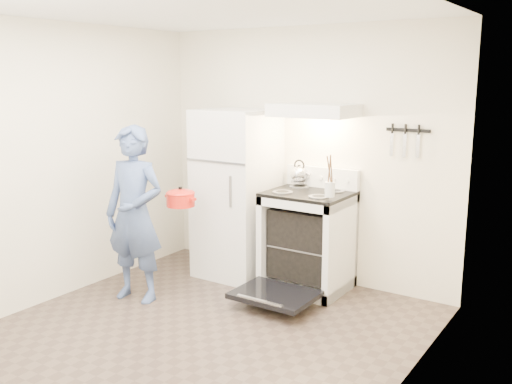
% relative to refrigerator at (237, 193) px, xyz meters
% --- Properties ---
extents(floor, '(3.60, 3.60, 0.00)m').
position_rel_refrigerator_xyz_m(floor, '(0.58, -1.45, -0.85)').
color(floor, '#4B3E34').
rests_on(floor, ground).
extents(back_wall, '(3.20, 0.02, 2.50)m').
position_rel_refrigerator_xyz_m(back_wall, '(0.58, 0.35, 0.40)').
color(back_wall, '#F2E9CB').
rests_on(back_wall, ground).
extents(refrigerator, '(0.70, 0.70, 1.70)m').
position_rel_refrigerator_xyz_m(refrigerator, '(0.00, 0.00, 0.00)').
color(refrigerator, silver).
rests_on(refrigerator, floor).
extents(stove_body, '(0.76, 0.65, 0.92)m').
position_rel_refrigerator_xyz_m(stove_body, '(0.81, 0.02, -0.39)').
color(stove_body, silver).
rests_on(stove_body, floor).
extents(cooktop, '(0.76, 0.65, 0.03)m').
position_rel_refrigerator_xyz_m(cooktop, '(0.81, 0.02, 0.09)').
color(cooktop, black).
rests_on(cooktop, stove_body).
extents(backsplash, '(0.76, 0.07, 0.20)m').
position_rel_refrigerator_xyz_m(backsplash, '(0.81, 0.31, 0.20)').
color(backsplash, silver).
rests_on(backsplash, cooktop).
extents(oven_door, '(0.70, 0.54, 0.04)m').
position_rel_refrigerator_xyz_m(oven_door, '(0.81, -0.57, -0.72)').
color(oven_door, black).
rests_on(oven_door, floor).
extents(oven_rack, '(0.60, 0.52, 0.01)m').
position_rel_refrigerator_xyz_m(oven_rack, '(0.81, 0.02, -0.41)').
color(oven_rack, slate).
rests_on(oven_rack, stove_body).
extents(range_hood, '(0.76, 0.50, 0.12)m').
position_rel_refrigerator_xyz_m(range_hood, '(0.81, 0.10, 0.86)').
color(range_hood, silver).
rests_on(range_hood, back_wall).
extents(knife_strip, '(0.40, 0.02, 0.03)m').
position_rel_refrigerator_xyz_m(knife_strip, '(1.63, 0.33, 0.70)').
color(knife_strip, black).
rests_on(knife_strip, back_wall).
extents(pizza_stone, '(0.30, 0.30, 0.02)m').
position_rel_refrigerator_xyz_m(pizza_stone, '(0.83, 0.03, -0.40)').
color(pizza_stone, '#84664A').
rests_on(pizza_stone, oven_rack).
extents(tea_kettle, '(0.21, 0.18, 0.26)m').
position_rel_refrigerator_xyz_m(tea_kettle, '(0.58, 0.24, 0.23)').
color(tea_kettle, '#B7B7BC').
rests_on(tea_kettle, cooktop).
extents(utensil_jar, '(0.11, 0.11, 0.13)m').
position_rel_refrigerator_xyz_m(utensil_jar, '(1.13, -0.18, 0.20)').
color(utensil_jar, silver).
rests_on(utensil_jar, cooktop).
extents(person, '(0.64, 0.48, 1.60)m').
position_rel_refrigerator_xyz_m(person, '(-0.37, -1.07, -0.05)').
color(person, navy).
rests_on(person, floor).
extents(dutch_oven, '(0.34, 0.27, 0.22)m').
position_rel_refrigerator_xyz_m(dutch_oven, '(-0.15, -0.70, 0.04)').
color(dutch_oven, red).
rests_on(dutch_oven, person).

